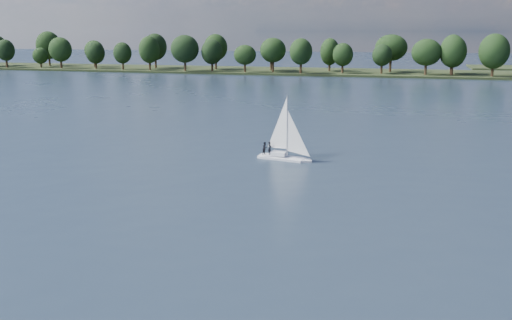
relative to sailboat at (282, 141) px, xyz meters
The scene contains 4 objects.
ground 47.39m from the sailboat, 101.62° to the left, with size 700.00×700.00×0.00m, color #233342.
far_shore 158.67m from the sailboat, 93.44° to the left, with size 660.00×40.00×1.50m, color black.
sailboat is the anchor object (origin of this frame).
treeline 155.49m from the sailboat, 96.11° to the left, with size 562.25×73.90×17.22m.
Camera 1 is at (25.02, -16.25, 16.11)m, focal length 40.00 mm.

